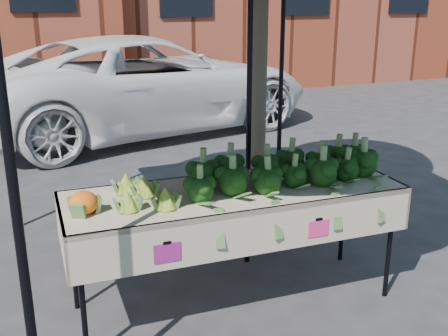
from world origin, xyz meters
TOP-DOWN VIEW (x-y plane):
  - ground at (0.00, 0.00)m, footprint 90.00×90.00m
  - table at (0.06, 0.12)m, footprint 2.43×0.88m
  - canopy at (0.07, 0.76)m, footprint 3.16×3.16m
  - broccoli_heap at (0.45, 0.14)m, footprint 1.59×0.56m
  - romanesco_cluster at (-0.61, 0.15)m, footprint 0.42×0.56m
  - cauliflower_pair at (-0.99, 0.07)m, footprint 0.19×0.19m
  - street_tree at (0.65, 1.00)m, footprint 2.10×2.10m

SIDE VIEW (x-z plane):
  - ground at x=0.00m, z-range 0.00..0.00m
  - table at x=0.06m, z-range 0.00..0.90m
  - cauliflower_pair at x=-0.99m, z-range 0.90..1.07m
  - romanesco_cluster at x=-0.61m, z-range 0.90..1.09m
  - broccoli_heap at x=0.45m, z-range 0.90..1.15m
  - canopy at x=0.07m, z-range 0.00..2.74m
  - street_tree at x=0.65m, z-range 0.00..4.14m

